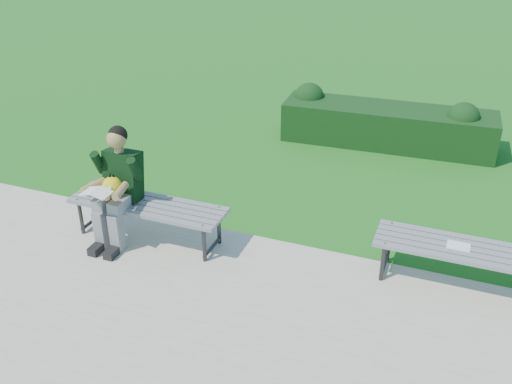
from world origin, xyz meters
The scene contains 7 objects.
ground centered at (0.00, 0.00, 0.00)m, with size 80.00×80.00×0.00m.
walkway centered at (0.00, -1.75, 0.01)m, with size 30.00×3.50×0.02m.
hedge centered at (0.70, 3.29, 0.33)m, with size 3.25×0.96×0.81m.
bench_left centered at (-1.33, -0.47, 0.42)m, with size 1.80×0.50×0.46m.
bench_right centered at (2.06, -0.13, 0.42)m, with size 1.80×0.50×0.46m.
seated_boy centered at (-1.63, -0.57, 0.71)m, with size 0.56×0.76×1.31m.
paper_sheet centered at (1.96, -0.13, 0.47)m, with size 0.22×0.16×0.01m.
Camera 1 is at (1.78, -5.19, 3.55)m, focal length 40.00 mm.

